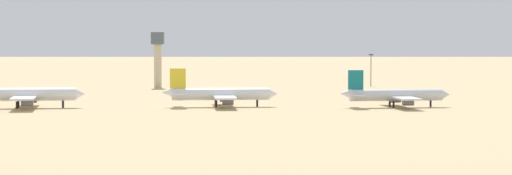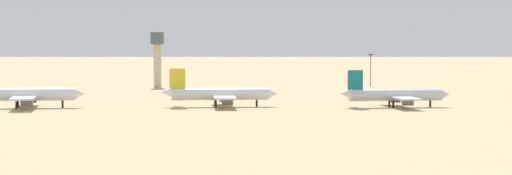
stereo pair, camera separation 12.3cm
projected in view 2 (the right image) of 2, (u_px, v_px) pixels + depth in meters
ground at (216, 106)px, 306.78m from camera, size 4000.00×4000.00×0.00m
ridge_west at (43, 28)px, 1316.51m from camera, size 316.76×308.50×61.25m
ridge_center at (259, 3)px, 1395.68m from camera, size 439.18×368.52×132.27m
ridge_east at (475, 22)px, 1252.83m from camera, size 364.80×282.32×75.62m
parked_jet_teal_3 at (26, 95)px, 299.53m from camera, size 37.25×31.65×12.31m
parked_jet_yellow_4 at (223, 94)px, 304.84m from camera, size 35.26×29.77×11.64m
parked_jet_teal_5 at (399, 95)px, 302.11m from camera, size 34.03×28.91×11.25m
control_tower at (162, 54)px, 420.81m from camera, size 5.20×5.20×22.88m
light_pole_east at (375, 68)px, 424.84m from camera, size 1.80×0.50×13.64m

